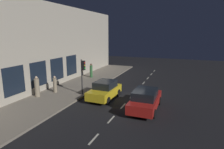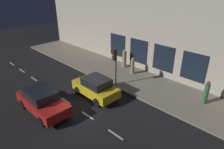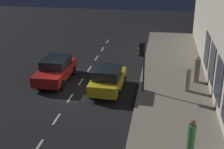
{
  "view_description": "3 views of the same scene",
  "coord_description": "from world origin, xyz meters",
  "px_view_note": "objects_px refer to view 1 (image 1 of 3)",
  "views": [
    {
      "loc": [
        -4.36,
        15.21,
        5.68
      ],
      "look_at": [
        2.43,
        -2.2,
        1.62
      ],
      "focal_mm": 30.45,
      "sensor_mm": 36.0,
      "label": 1
    },
    {
      "loc": [
        -6.59,
        -9.83,
        8.25
      ],
      "look_at": [
        2.37,
        -0.97,
        2.25
      ],
      "focal_mm": 31.93,
      "sensor_mm": 36.0,
      "label": 2
    },
    {
      "loc": [
        5.34,
        -17.81,
        8.44
      ],
      "look_at": [
        2.75,
        -1.99,
        2.11
      ],
      "focal_mm": 50.79,
      "sensor_mm": 36.0,
      "label": 3
    }
  ],
  "objects_px": {
    "parked_car_0": "(105,90)",
    "pedestrian_1": "(55,85)",
    "pedestrian_0": "(37,87)",
    "pedestrian_2": "(91,71)",
    "parked_car_1": "(145,100)",
    "traffic_light": "(83,69)"
  },
  "relations": [
    {
      "from": "pedestrian_1",
      "to": "pedestrian_2",
      "type": "relative_size",
      "value": 0.89
    },
    {
      "from": "traffic_light",
      "to": "parked_car_0",
      "type": "bearing_deg",
      "value": -179.45
    },
    {
      "from": "parked_car_0",
      "to": "parked_car_1",
      "type": "xyz_separation_m",
      "value": [
        -3.83,
        1.15,
        0.0
      ]
    },
    {
      "from": "traffic_light",
      "to": "parked_car_0",
      "type": "xyz_separation_m",
      "value": [
        -2.12,
        -0.02,
        -1.72
      ]
    },
    {
      "from": "parked_car_0",
      "to": "pedestrian_1",
      "type": "distance_m",
      "value": 5.0
    },
    {
      "from": "parked_car_0",
      "to": "pedestrian_0",
      "type": "height_order",
      "value": "pedestrian_0"
    },
    {
      "from": "parked_car_0",
      "to": "pedestrian_0",
      "type": "relative_size",
      "value": 2.08
    },
    {
      "from": "parked_car_1",
      "to": "pedestrian_2",
      "type": "xyz_separation_m",
      "value": [
        8.55,
        -7.66,
        0.2
      ]
    },
    {
      "from": "parked_car_1",
      "to": "pedestrian_1",
      "type": "height_order",
      "value": "pedestrian_1"
    },
    {
      "from": "parked_car_0",
      "to": "pedestrian_2",
      "type": "height_order",
      "value": "pedestrian_2"
    },
    {
      "from": "parked_car_1",
      "to": "parked_car_0",
      "type": "bearing_deg",
      "value": 163.36
    },
    {
      "from": "parked_car_0",
      "to": "pedestrian_2",
      "type": "distance_m",
      "value": 8.04
    },
    {
      "from": "traffic_light",
      "to": "pedestrian_0",
      "type": "height_order",
      "value": "traffic_light"
    },
    {
      "from": "pedestrian_2",
      "to": "pedestrian_1",
      "type": "bearing_deg",
      "value": -48.41
    },
    {
      "from": "pedestrian_1",
      "to": "parked_car_0",
      "type": "bearing_deg",
      "value": 102.21
    },
    {
      "from": "traffic_light",
      "to": "pedestrian_1",
      "type": "xyz_separation_m",
      "value": [
        2.86,
        0.42,
        -1.63
      ]
    },
    {
      "from": "pedestrian_0",
      "to": "pedestrian_1",
      "type": "xyz_separation_m",
      "value": [
        -0.67,
        -1.62,
        -0.11
      ]
    },
    {
      "from": "parked_car_1",
      "to": "pedestrian_2",
      "type": "bearing_deg",
      "value": 138.17
    },
    {
      "from": "parked_car_0",
      "to": "pedestrian_1",
      "type": "bearing_deg",
      "value": 6.77
    },
    {
      "from": "pedestrian_0",
      "to": "traffic_light",
      "type": "bearing_deg",
      "value": 78.22
    },
    {
      "from": "pedestrian_0",
      "to": "pedestrian_1",
      "type": "distance_m",
      "value": 1.76
    },
    {
      "from": "parked_car_0",
      "to": "pedestrian_0",
      "type": "bearing_deg",
      "value": 21.8
    }
  ]
}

